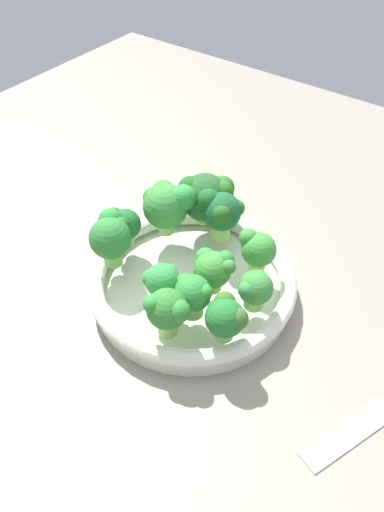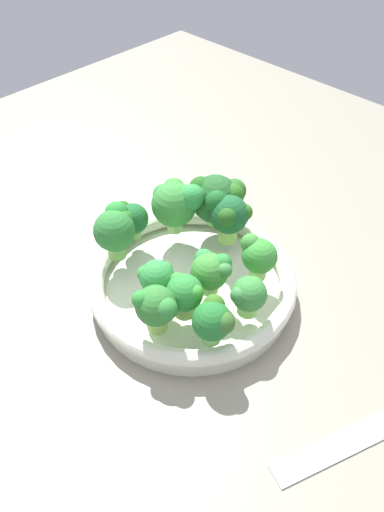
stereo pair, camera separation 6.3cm
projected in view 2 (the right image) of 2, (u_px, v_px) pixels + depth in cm
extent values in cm
cube|color=gray|center=(178.00, 288.00, 70.66)|extent=(130.00, 130.00, 2.50)
cylinder|color=silver|center=(192.00, 289.00, 67.74)|extent=(26.07, 26.07, 1.77)
torus|color=silver|center=(192.00, 279.00, 66.38)|extent=(27.15, 27.15, 2.16)
cylinder|color=#9DDA70|center=(175.00, 223.00, 70.87)|extent=(2.11, 2.11, 2.47)
sphere|color=#388B39|center=(174.00, 204.00, 68.62)|extent=(6.18, 6.18, 6.18)
sphere|color=green|center=(192.00, 197.00, 67.29)|extent=(3.51, 3.51, 3.51)
sphere|color=#3C8E3A|center=(174.00, 189.00, 69.74)|extent=(3.11, 3.11, 3.11)
sphere|color=#2E8439|center=(164.00, 195.00, 69.01)|extent=(2.95, 2.95, 2.95)
cylinder|color=#95C85E|center=(228.00, 232.00, 69.26)|extent=(2.56, 2.56, 2.76)
sphere|color=#1B5A2B|center=(229.00, 214.00, 67.13)|extent=(5.22, 5.22, 5.22)
sphere|color=#1A5D24|center=(218.00, 203.00, 66.74)|extent=(3.10, 3.10, 3.10)
sphere|color=#245A1D|center=(227.00, 217.00, 65.10)|extent=(2.48, 2.48, 2.48)
sphere|color=#27671D|center=(244.00, 212.00, 67.02)|extent=(2.30, 2.30, 2.30)
cylinder|color=#9FCE67|center=(258.00, 270.00, 64.47)|extent=(2.20, 2.20, 2.11)
sphere|color=green|center=(260.00, 256.00, 62.73)|extent=(4.47, 4.47, 4.47)
sphere|color=#3B8836|center=(250.00, 243.00, 62.59)|extent=(2.48, 2.48, 2.48)
sphere|color=#368537|center=(255.00, 244.00, 62.95)|extent=(1.91, 1.91, 1.91)
cylinder|color=#92C966|center=(209.00, 285.00, 62.99)|extent=(2.45, 2.45, 1.65)
sphere|color=#3E8D36|center=(209.00, 272.00, 61.37)|extent=(4.64, 4.64, 4.64)
sphere|color=#2E8C39|center=(223.00, 263.00, 60.71)|extent=(2.28, 2.28, 2.28)
sphere|color=#318A3E|center=(202.00, 260.00, 61.77)|extent=(2.53, 2.53, 2.53)
sphere|color=#3F833F|center=(224.00, 270.00, 60.06)|extent=(1.92, 1.92, 1.92)
cylinder|color=#83C55F|center=(211.00, 334.00, 57.47)|extent=(2.19, 2.19, 1.77)
sphere|color=#21702D|center=(212.00, 321.00, 55.83)|extent=(4.52, 4.52, 4.52)
sphere|color=#326920|center=(214.00, 305.00, 56.32)|extent=(2.54, 2.54, 2.54)
sphere|color=#346628|center=(223.00, 323.00, 55.03)|extent=(2.64, 2.64, 2.64)
cylinder|color=#95CB57|center=(157.00, 321.00, 58.47)|extent=(2.41, 2.41, 2.31)
sphere|color=#317B31|center=(156.00, 306.00, 56.60)|extent=(4.73, 4.73, 4.73)
sphere|color=#2D8935|center=(141.00, 299.00, 55.65)|extent=(2.08, 2.08, 2.08)
sphere|color=#308133|center=(166.00, 309.00, 55.32)|extent=(2.63, 2.63, 2.63)
cylinder|color=#85CD5C|center=(214.00, 217.00, 72.20)|extent=(2.28, 2.28, 1.98)
sphere|color=#235A28|center=(215.00, 199.00, 70.00)|extent=(6.71, 6.71, 6.71)
sphere|color=#1F5A1C|center=(201.00, 189.00, 69.37)|extent=(3.43, 3.43, 3.43)
sphere|color=#296724|center=(234.00, 191.00, 70.02)|extent=(3.38, 3.38, 3.38)
sphere|color=#27681D|center=(234.00, 196.00, 68.81)|extent=(3.26, 3.26, 3.26)
cylinder|color=#95DB67|center=(248.00, 307.00, 60.38)|extent=(2.47, 2.47, 1.74)
sphere|color=#38873A|center=(249.00, 294.00, 58.83)|extent=(4.21, 4.21, 4.21)
sphere|color=#368231|center=(255.00, 284.00, 59.07)|extent=(1.92, 1.92, 1.92)
sphere|color=#398241|center=(239.00, 295.00, 57.99)|extent=(2.11, 2.11, 2.11)
cylinder|color=#7ABF52|center=(158.00, 292.00, 61.58)|extent=(2.40, 2.40, 2.47)
sphere|color=green|center=(157.00, 277.00, 59.78)|extent=(4.17, 4.17, 4.17)
sphere|color=green|center=(165.00, 269.00, 60.03)|extent=(1.90, 1.90, 1.90)
sphere|color=green|center=(145.00, 274.00, 59.87)|extent=(2.02, 2.02, 2.02)
cylinder|color=#87C163|center=(134.00, 231.00, 70.14)|extent=(1.96, 1.96, 1.75)
sphere|color=#1C632B|center=(133.00, 219.00, 68.58)|extent=(4.20, 4.20, 4.20)
sphere|color=#276321|center=(123.00, 209.00, 68.59)|extent=(2.30, 2.30, 2.30)
sphere|color=#26601E|center=(124.00, 214.00, 67.59)|extent=(2.36, 2.36, 2.36)
cylinder|color=#8ABE5B|center=(185.00, 307.00, 60.14)|extent=(2.59, 2.59, 2.10)
sphere|color=#2E8737|center=(184.00, 293.00, 58.41)|extent=(4.41, 4.41, 4.41)
sphere|color=green|center=(195.00, 293.00, 57.34)|extent=(1.93, 1.93, 1.93)
sphere|color=#368637|center=(177.00, 280.00, 58.82)|extent=(1.89, 1.89, 1.89)
cylinder|color=#7BC058|center=(117.00, 248.00, 67.04)|extent=(2.39, 2.39, 2.61)
sphere|color=#2C7B33|center=(114.00, 231.00, 64.92)|extent=(5.39, 5.39, 5.39)
sphere|color=#2A8934|center=(117.00, 213.00, 65.57)|extent=(3.08, 3.08, 3.08)
sphere|color=#327D27|center=(121.00, 220.00, 65.30)|extent=(2.84, 2.84, 2.84)
sphere|color=#388533|center=(123.00, 220.00, 65.96)|extent=(2.79, 2.79, 2.79)
cube|color=silver|center=(345.00, 443.00, 53.03)|extent=(16.79, 8.59, 0.40)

